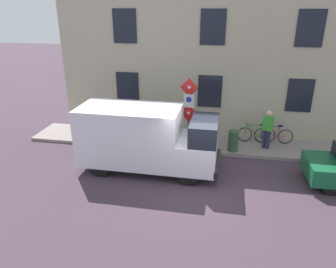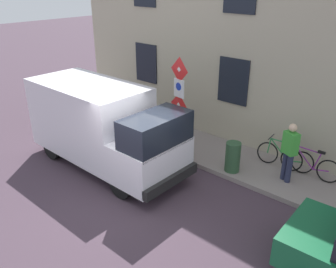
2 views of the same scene
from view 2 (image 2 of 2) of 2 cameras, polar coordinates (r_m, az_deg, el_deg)
name	(u,v)px [view 2 (image 2 of 2)]	position (r m, az deg, el deg)	size (l,w,h in m)	color
ground_plane	(136,200)	(9.47, -5.18, -10.59)	(80.00, 80.00, 0.00)	#41323D
sidewalk_slab	(212,152)	(11.73, 7.13, -2.96)	(2.09, 16.46, 0.14)	gray
building_facade	(243,40)	(11.78, 12.02, 14.76)	(0.75, 14.46, 7.11)	#B2A98F
sign_post_stacked	(179,96)	(10.74, 1.83, 6.19)	(0.19, 0.55, 3.00)	#474C47
delivery_van	(103,125)	(10.70, -10.59, 1.51)	(2.03, 5.34, 2.50)	white
bicycle_purple	(309,164)	(10.79, 22.02, -4.58)	(0.46, 1.71, 0.89)	black
bicycle_green	(284,156)	(11.01, 18.40, -3.43)	(0.46, 1.72, 0.89)	black
pedestrian	(289,151)	(10.09, 19.14, -2.57)	(0.41, 0.47, 1.72)	#262B47
litter_bin	(233,157)	(10.41, 10.48, -3.68)	(0.44, 0.44, 0.90)	#2D5133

